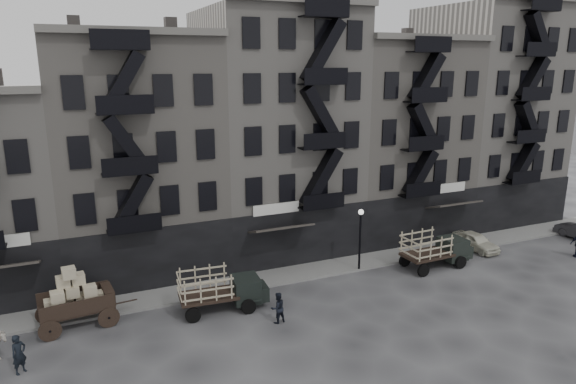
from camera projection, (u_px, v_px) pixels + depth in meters
name	position (u px, v px, depth m)	size (l,w,h in m)	color
ground	(338.00, 294.00, 30.80)	(140.00, 140.00, 0.00)	#38383A
sidewalk	(311.00, 271.00, 34.11)	(55.00, 2.50, 0.15)	slate
building_midwest	(136.00, 156.00, 33.79)	(10.00, 11.35, 16.20)	gray
building_center	(276.00, 133.00, 37.41)	(10.00, 11.35, 18.20)	gray
building_mideast	(390.00, 138.00, 41.52)	(10.00, 11.35, 16.20)	gray
building_east	(486.00, 115.00, 45.01)	(10.00, 11.35, 19.20)	gray
lamp_post	(360.00, 231.00, 33.58)	(0.36, 0.36, 4.28)	black
wagon	(72.00, 293.00, 26.72)	(4.13, 2.50, 3.34)	black
stake_truck_west	(221.00, 287.00, 28.56)	(5.03, 2.36, 2.46)	black
stake_truck_east	(436.00, 247.00, 34.57)	(5.13, 2.26, 2.54)	black
car_east	(476.00, 241.00, 37.97)	(1.52, 3.78, 1.29)	beige
pedestrian_west	(19.00, 354.00, 22.87)	(0.68, 0.44, 1.86)	black
pedestrian_mid	(278.00, 308.00, 27.32)	(0.83, 0.65, 1.72)	black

